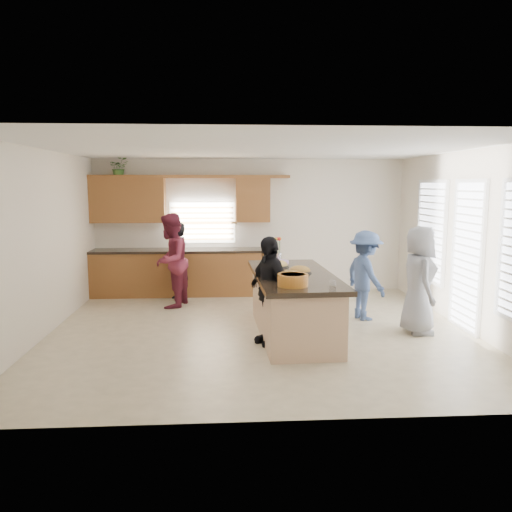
{
  "coord_description": "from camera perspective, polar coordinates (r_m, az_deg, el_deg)",
  "views": [
    {
      "loc": [
        -0.54,
        -7.54,
        2.28
      ],
      "look_at": [
        -0.04,
        0.26,
        1.15
      ],
      "focal_mm": 35.0,
      "sensor_mm": 36.0,
      "label": 1
    }
  ],
  "objects": [
    {
      "name": "woman_right_front",
      "position": [
        8.01,
        18.12,
        -2.62
      ],
      "size": [
        0.59,
        0.85,
        1.66
      ],
      "primitive_type": "imported",
      "rotation": [
        0.0,
        0.0,
        1.49
      ],
      "color": "gray",
      "rests_on": "ground"
    },
    {
      "name": "woman_left_mid",
      "position": [
        9.36,
        -9.73,
        -0.52
      ],
      "size": [
        0.85,
        0.99,
        1.75
      ],
      "primitive_type": "imported",
      "rotation": [
        0.0,
        0.0,
        -1.82
      ],
      "color": "maroon",
      "rests_on": "ground"
    },
    {
      "name": "room_shell",
      "position": [
        7.56,
        0.46,
        5.36
      ],
      "size": [
        6.52,
        6.02,
        2.81
      ],
      "color": "silver",
      "rests_on": "ground"
    },
    {
      "name": "potted_plant",
      "position": [
        10.57,
        -15.38,
        9.71
      ],
      "size": [
        0.44,
        0.4,
        0.41
      ],
      "primitive_type": "imported",
      "rotation": [
        0.0,
        0.0,
        0.24
      ],
      "color": "#3F6F2C",
      "rests_on": "back_cabinetry"
    },
    {
      "name": "back_cabinetry",
      "position": [
        10.4,
        -8.72,
        0.57
      ],
      "size": [
        4.08,
        0.66,
        2.46
      ],
      "color": "brown",
      "rests_on": "ground"
    },
    {
      "name": "platter_mid",
      "position": [
        7.6,
        5.01,
        -1.68
      ],
      "size": [
        0.36,
        0.36,
        0.15
      ],
      "color": "black",
      "rests_on": "island"
    },
    {
      "name": "clear_cup",
      "position": [
        6.6,
        8.74,
        -3.11
      ],
      "size": [
        0.09,
        0.09,
        0.09
      ],
      "primitive_type": "cylinder",
      "color": "white",
      "rests_on": "island"
    },
    {
      "name": "island",
      "position": [
        7.62,
        4.28,
        -5.68
      ],
      "size": [
        1.24,
        2.74,
        0.95
      ],
      "rotation": [
        0.0,
        0.0,
        0.03
      ],
      "color": "tan",
      "rests_on": "ground"
    },
    {
      "name": "flower_vase",
      "position": [
        8.69,
        2.5,
        0.8
      ],
      "size": [
        0.14,
        0.14,
        0.42
      ],
      "color": "silver",
      "rests_on": "island"
    },
    {
      "name": "plate_stack",
      "position": [
        8.4,
        2.93,
        -0.7
      ],
      "size": [
        0.25,
        0.25,
        0.06
      ],
      "primitive_type": "cylinder",
      "color": "#CB9BE1",
      "rests_on": "island"
    },
    {
      "name": "woman_left_front",
      "position": [
        7.11,
        1.51,
        -3.96
      ],
      "size": [
        0.76,
        0.98,
        1.56
      ],
      "primitive_type": "imported",
      "rotation": [
        0.0,
        0.0,
        -1.1
      ],
      "color": "black",
      "rests_on": "ground"
    },
    {
      "name": "floor",
      "position": [
        7.89,
        0.44,
        -8.56
      ],
      "size": [
        6.5,
        6.5,
        0.0
      ],
      "primitive_type": "plane",
      "color": "beige",
      "rests_on": "ground"
    },
    {
      "name": "right_wall_glazing",
      "position": [
        8.35,
        23.14,
        1.12
      ],
      "size": [
        0.06,
        4.0,
        2.25
      ],
      "color": "white",
      "rests_on": "ground"
    },
    {
      "name": "platter_front",
      "position": [
        7.09,
        3.98,
        -2.38
      ],
      "size": [
        0.43,
        0.43,
        0.18
      ],
      "color": "black",
      "rests_on": "island"
    },
    {
      "name": "woman_right_back",
      "position": [
        8.6,
        12.4,
        -2.17
      ],
      "size": [
        0.82,
        1.1,
        1.51
      ],
      "primitive_type": "imported",
      "rotation": [
        0.0,
        0.0,
        1.86
      ],
      "color": "#3B5180",
      "rests_on": "ground"
    },
    {
      "name": "woman_left_back",
      "position": [
        9.93,
        -8.94,
        -0.64
      ],
      "size": [
        0.55,
        0.66,
        1.53
      ],
      "primitive_type": "imported",
      "rotation": [
        0.0,
        0.0,
        -1.18
      ],
      "color": "black",
      "rests_on": "ground"
    },
    {
      "name": "salad_bowl",
      "position": [
        6.57,
        4.23,
        -2.68
      ],
      "size": [
        0.4,
        0.4,
        0.16
      ],
      "color": "#B96D21",
      "rests_on": "island"
    },
    {
      "name": "platter_back",
      "position": [
        8.11,
        2.44,
        -1.03
      ],
      "size": [
        0.38,
        0.38,
        0.16
      ],
      "color": "black",
      "rests_on": "island"
    }
  ]
}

